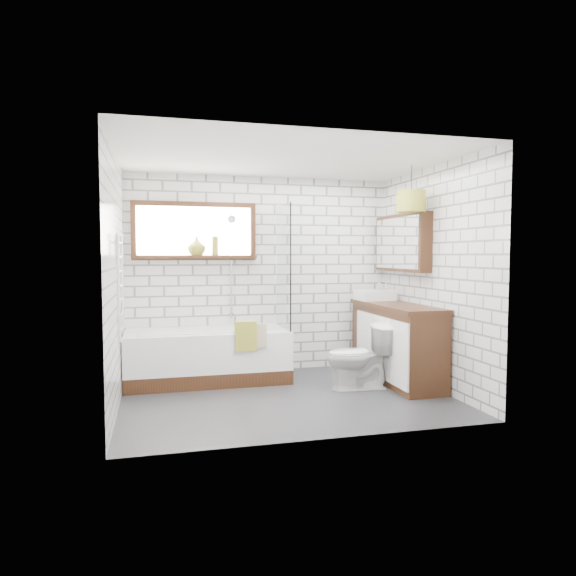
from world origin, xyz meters
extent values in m
cube|color=#26262A|center=(0.00, 0.00, -0.01)|extent=(3.40, 2.60, 0.01)
cube|color=white|center=(0.00, 0.00, 2.50)|extent=(3.40, 2.60, 0.01)
cube|color=white|center=(0.00, 1.30, 1.25)|extent=(3.40, 0.01, 2.50)
cube|color=white|center=(0.00, -1.30, 1.25)|extent=(3.40, 0.01, 2.50)
cube|color=white|center=(-1.70, 0.00, 1.25)|extent=(0.01, 2.60, 2.50)
cube|color=white|center=(1.70, 0.00, 1.25)|extent=(0.01, 2.60, 2.50)
cube|color=black|center=(-0.85, 1.26, 1.80)|extent=(1.52, 0.16, 0.68)
cube|color=white|center=(-1.66, 0.00, 1.20)|extent=(0.06, 0.52, 1.00)
cube|color=black|center=(1.62, 0.60, 1.65)|extent=(0.16, 1.20, 0.70)
cylinder|color=silver|center=(-0.40, 1.26, 1.35)|extent=(0.02, 0.02, 1.30)
cube|color=white|center=(-0.74, 0.88, 0.31)|extent=(1.89, 0.83, 0.61)
cube|color=white|center=(0.18, 0.88, 1.36)|extent=(0.02, 0.72, 1.50)
cube|color=olive|center=(-0.36, 0.47, 0.59)|extent=(0.24, 0.07, 0.33)
cube|color=tan|center=(-0.22, 0.47, 0.59)|extent=(0.21, 0.05, 0.27)
cube|color=black|center=(1.44, 0.35, 0.46)|extent=(0.52, 1.62, 0.93)
cube|color=white|center=(1.38, 0.85, 0.99)|extent=(0.44, 0.38, 0.13)
cylinder|color=silver|center=(1.54, 0.85, 1.07)|extent=(0.04, 0.04, 0.17)
imported|color=white|center=(0.87, 0.12, 0.36)|extent=(0.46, 0.74, 0.73)
imported|color=olive|center=(-0.83, 1.23, 1.59)|extent=(0.29, 0.29, 0.23)
imported|color=black|center=(-0.84, 1.23, 1.57)|extent=(0.23, 0.23, 0.18)
cylinder|color=olive|center=(-0.60, 1.23, 1.60)|extent=(0.10, 0.10, 0.24)
cylinder|color=olive|center=(1.45, 0.05, 2.10)|extent=(0.32, 0.32, 0.24)
camera|label=1|loc=(-1.32, -5.20, 1.50)|focal=32.00mm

